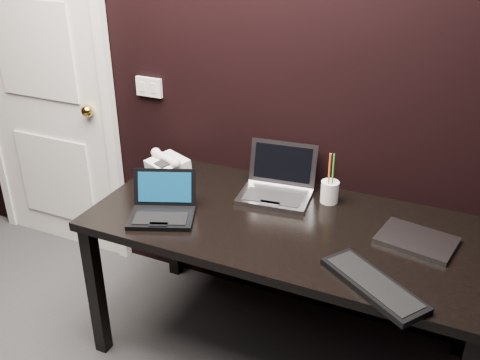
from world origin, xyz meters
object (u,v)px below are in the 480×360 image
at_px(door, 43,85).
at_px(desk_phone, 167,164).
at_px(pen_cup, 330,191).
at_px(netbook, 162,209).
at_px(silver_laptop, 277,187).
at_px(ext_keyboard, 373,285).
at_px(desk, 285,237).
at_px(mobile_phone, 152,184).
at_px(closed_laptop, 417,240).

distance_m(door, desk_phone, 0.97).
relative_size(door, pen_cup, 8.82).
bearing_deg(netbook, silver_laptop, 45.08).
height_order(netbook, silver_laptop, silver_laptop).
distance_m(netbook, pen_cup, 0.76).
xyz_separation_m(ext_keyboard, desk_phone, (-1.17, 0.52, 0.03)).
height_order(door, desk, door).
xyz_separation_m(netbook, desk_phone, (-0.22, 0.40, 0.01)).
bearing_deg(netbook, mobile_phone, 133.22).
xyz_separation_m(desk, ext_keyboard, (0.44, -0.30, 0.09)).
height_order(netbook, ext_keyboard, netbook).
distance_m(desk_phone, pen_cup, 0.85).
height_order(silver_laptop, ext_keyboard, silver_laptop).
xyz_separation_m(netbook, closed_laptop, (1.05, 0.25, -0.03)).
height_order(desk, desk_phone, desk_phone).
bearing_deg(ext_keyboard, netbook, 172.75).
bearing_deg(silver_laptop, desk_phone, 178.95).
distance_m(silver_laptop, desk_phone, 0.61).
bearing_deg(desk_phone, mobile_phone, -77.42).
relative_size(door, closed_laptop, 6.48).
distance_m(closed_laptop, desk_phone, 1.28).
bearing_deg(desk_phone, silver_laptop, -1.05).
bearing_deg(door, mobile_phone, -21.00).
height_order(desk, netbook, netbook).
distance_m(silver_laptop, closed_laptop, 0.68).
xyz_separation_m(door, mobile_phone, (0.97, -0.37, -0.27)).
xyz_separation_m(desk, pen_cup, (0.12, 0.25, 0.13)).
relative_size(closed_laptop, pen_cup, 1.36).
height_order(desk, closed_laptop, closed_laptop).
xyz_separation_m(ext_keyboard, mobile_phone, (-1.12, 0.30, 0.02)).
distance_m(door, desk, 1.73).
bearing_deg(ext_keyboard, door, 162.10).
relative_size(netbook, ext_keyboard, 0.82).
height_order(mobile_phone, pen_cup, pen_cup).
relative_size(silver_laptop, closed_laptop, 1.07).
height_order(door, closed_laptop, door).
xyz_separation_m(silver_laptop, ext_keyboard, (0.56, -0.51, -0.03)).
bearing_deg(silver_laptop, ext_keyboard, -42.11).
bearing_deg(ext_keyboard, pen_cup, 120.23).
distance_m(netbook, ext_keyboard, 0.96).
relative_size(desk_phone, mobile_phone, 2.54).
bearing_deg(closed_laptop, silver_laptop, 167.78).
distance_m(netbook, desk_phone, 0.46).
height_order(silver_laptop, pen_cup, pen_cup).
height_order(door, silver_laptop, door).
xyz_separation_m(desk, desk_phone, (-0.73, 0.22, 0.12)).
height_order(desk_phone, mobile_phone, desk_phone).
bearing_deg(pen_cup, silver_laptop, -170.44).
xyz_separation_m(closed_laptop, pen_cup, (-0.42, 0.18, 0.05)).
bearing_deg(desk_phone, door, 170.47).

